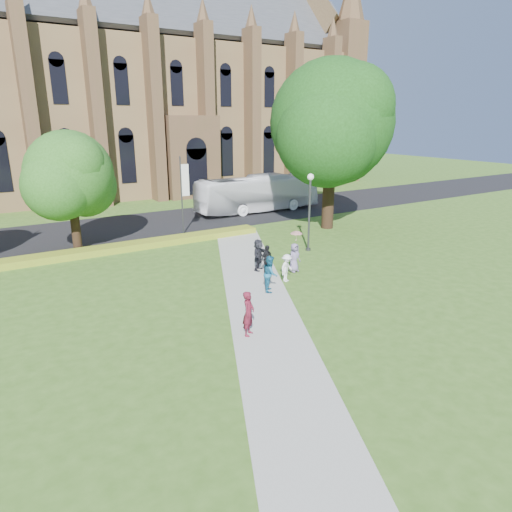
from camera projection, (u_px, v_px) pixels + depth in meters
ground at (269, 304)px, 22.28m from camera, size 160.00×160.00×0.00m
road at (139, 226)px, 38.54m from camera, size 160.00×10.00×0.02m
footpath at (258, 297)px, 23.09m from camera, size 15.58×28.54×0.04m
flower_hedge at (142, 245)px, 31.94m from camera, size 18.00×1.40×0.45m
cathedral at (160, 82)px, 55.86m from camera, size 52.60×18.25×28.00m
streetlamp at (310, 203)px, 30.39m from camera, size 0.44×0.44×5.24m
large_tree at (332, 123)px, 35.35m from camera, size 9.60×9.60×13.20m
street_tree_1 at (69, 174)px, 29.52m from camera, size 5.60×5.60×8.05m
banner_pole_0 at (183, 191)px, 34.72m from camera, size 0.70×0.10×6.00m
tour_coach at (258, 193)px, 43.86m from camera, size 12.51×3.04×3.48m
pedestrian_0 at (249, 313)px, 18.80m from camera, size 0.83×0.81×1.92m
pedestrian_1 at (270, 273)px, 23.64m from camera, size 1.11×1.17×1.91m
pedestrian_2 at (287, 268)px, 25.07m from camera, size 1.16×0.96×1.56m
pedestrian_3 at (267, 259)px, 26.39m from camera, size 1.07×0.71×1.69m
pedestrian_4 at (294, 258)px, 26.68m from camera, size 0.93×0.70×1.71m
pedestrian_5 at (258, 255)px, 26.92m from camera, size 1.70×1.56×1.89m
parasol at (296, 238)px, 26.52m from camera, size 0.88×0.88×0.60m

